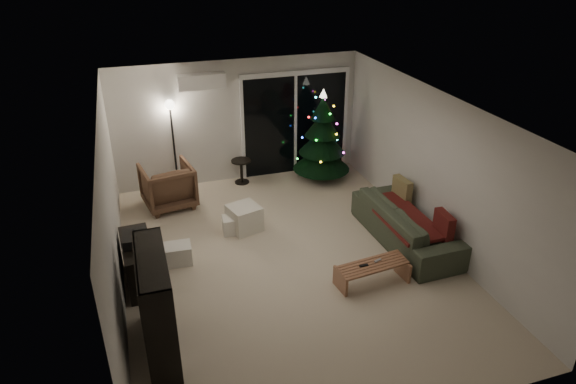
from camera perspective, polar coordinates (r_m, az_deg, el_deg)
name	(u,v)px	position (r m, az deg, el deg)	size (l,w,h in m)	color
room	(287,162)	(9.11, -0.17, 3.34)	(6.50, 7.51, 2.60)	beige
bookshelf	(143,307)	(6.47, -15.86, -12.24)	(0.34, 1.35, 1.35)	black
media_cabinet	(139,263)	(7.87, -16.24, -7.55)	(0.41, 1.09, 0.68)	black
stereo	(135,238)	(7.65, -16.63, -4.97)	(0.35, 0.41, 0.15)	black
armchair	(168,186)	(9.87, -13.21, 0.68)	(0.89, 0.92, 0.84)	#473225
ottoman	(244,218)	(8.95, -4.87, -2.89)	(0.50, 0.50, 0.45)	beige
cardboard_box_a	(177,254)	(8.27, -12.19, -6.74)	(0.44, 0.33, 0.31)	silver
cardboard_box_b	(235,225)	(8.93, -5.93, -3.62)	(0.41, 0.31, 0.29)	silver
side_table	(242,171)	(10.64, -5.19, 2.30)	(0.40, 0.40, 0.50)	black
floor_lamp	(174,147)	(10.38, -12.54, 4.93)	(0.28, 0.28, 1.77)	black
sofa	(406,224)	(8.76, 13.01, -3.43)	(2.29, 0.90, 0.67)	#282D24
sofa_throw	(402,217)	(8.64, 12.53, -2.69)	(0.72, 1.65, 0.06)	#4F1713
cushion_a	(402,190)	(9.23, 12.55, 0.19)	(0.13, 0.44, 0.44)	tan
cushion_b	(444,226)	(8.28, 16.91, -3.65)	(0.13, 0.44, 0.44)	#4F1713
coffee_table	(372,274)	(7.73, 9.34, -8.94)	(1.07, 0.38, 0.34)	#A36F54
remote_a	(364,265)	(7.57, 8.41, -8.07)	(0.13, 0.04, 0.02)	black
remote_b	(378,260)	(7.71, 9.94, -7.51)	(0.13, 0.04, 0.02)	slate
christmas_tree	(322,135)	(10.56, 3.82, 6.31)	(1.19, 1.19, 1.92)	black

